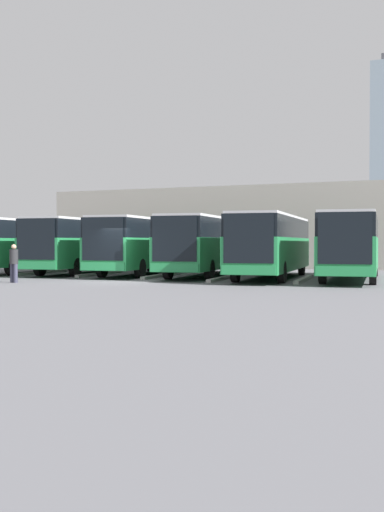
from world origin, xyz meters
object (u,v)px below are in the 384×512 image
object	(u,v)px
bus_1	(272,243)
pedestrian	(14,262)
bus_3	(146,243)
bus_4	(87,243)
bus_0	(352,243)
bus_5	(29,243)
bus_2	(208,243)

from	to	relation	value
bus_1	pedestrian	distance (m)	12.57
bus_1	pedestrian	world-z (taller)	bus_1
bus_3	bus_1	bearing A→B (deg)	164.66
bus_3	bus_4	distance (m)	3.88
bus_4	pedestrian	xyz separation A→B (m)	(-1.85, 8.98, -0.84)
bus_0	bus_1	world-z (taller)	same
bus_3	bus_5	distance (m)	7.77
bus_0	bus_5	distance (m)	19.38
bus_0	bus_3	size ratio (longest dim) A/B	1.00
bus_0	bus_2	distance (m)	7.77
bus_4	bus_5	world-z (taller)	same
bus_0	bus_4	bearing A→B (deg)	-9.10
bus_1	bus_2	distance (m)	4.01
bus_4	pedestrian	size ratio (longest dim) A/B	6.93
bus_5	pedestrian	bearing A→B (deg)	117.13
bus_2	bus_5	xyz separation A→B (m)	(11.62, 0.35, 0.00)
bus_3	bus_4	xyz separation A→B (m)	(3.87, 0.05, 0.00)
bus_0	bus_3	xyz separation A→B (m)	(11.62, -0.69, 0.00)
bus_2	pedestrian	xyz separation A→B (m)	(5.90, 8.89, -0.84)
bus_1	bus_5	distance (m)	15.51
bus_0	bus_5	world-z (taller)	same
bus_1	bus_5	bearing A→B (deg)	-9.23
bus_4	bus_0	bearing A→B (deg)	170.90
bus_5	bus_1	bearing A→B (deg)	170.77
bus_3	bus_4	bearing A→B (deg)	-6.05
bus_1	bus_2	xyz separation A→B (m)	(3.87, -1.03, 0.00)
bus_5	bus_0	bearing A→B (deg)	172.70
bus_0	bus_2	world-z (taller)	same
bus_4	bus_5	distance (m)	3.90
bus_1	bus_5	xyz separation A→B (m)	(15.50, -0.68, 0.00)
bus_0	bus_4	xyz separation A→B (m)	(15.50, -0.64, 0.00)
pedestrian	bus_5	bearing A→B (deg)	133.00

